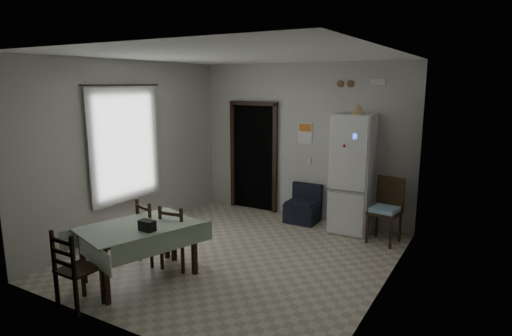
{
  "coord_description": "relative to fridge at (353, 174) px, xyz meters",
  "views": [
    {
      "loc": [
        3.23,
        -5.07,
        2.53
      ],
      "look_at": [
        0.0,
        0.5,
        1.25
      ],
      "focal_mm": 30.0,
      "sensor_mm": 36.0,
      "label": 1
    }
  ],
  "objects": [
    {
      "name": "vent_right",
      "position": [
        -0.21,
        0.3,
        1.51
      ],
      "size": [
        0.12,
        0.03,
        0.12
      ],
      "primitive_type": "cylinder",
      "rotation": [
        1.57,
        0.0,
        0.0
      ],
      "color": "brown",
      "rests_on": "ground"
    },
    {
      "name": "tan_cone",
      "position": [
        0.07,
        -0.09,
        1.1
      ],
      "size": [
        0.22,
        0.22,
        0.18
      ],
      "primitive_type": "cone",
      "rotation": [
        0.0,
        0.0,
        0.0
      ],
      "color": "tan",
      "rests_on": "fridge"
    },
    {
      "name": "wall_front",
      "position": [
        -1.09,
        -4.18,
        0.44
      ],
      "size": [
        4.2,
        0.02,
        2.9
      ],
      "primitive_type": null,
      "color": "beige",
      "rests_on": "ground"
    },
    {
      "name": "wall_back",
      "position": [
        -1.09,
        0.32,
        0.44
      ],
      "size": [
        4.2,
        0.02,
        2.9
      ],
      "primitive_type": null,
      "color": "beige",
      "rests_on": "ground"
    },
    {
      "name": "ceiling",
      "position": [
        -1.09,
        -1.93,
        1.89
      ],
      "size": [
        4.2,
        4.5,
        0.02
      ],
      "primitive_type": null,
      "color": "white",
      "rests_on": "ground"
    },
    {
      "name": "corner_chair",
      "position": [
        0.63,
        -0.3,
        -0.49
      ],
      "size": [
        0.51,
        0.51,
        1.05
      ],
      "primitive_type": null,
      "rotation": [
        0.0,
        0.0,
        -0.13
      ],
      "color": "black",
      "rests_on": "ground"
    },
    {
      "name": "dining_chair_near_head",
      "position": [
        -1.88,
        -4.09,
        -0.54
      ],
      "size": [
        0.41,
        0.41,
        0.94
      ],
      "primitive_type": null,
      "rotation": [
        0.0,
        0.0,
        3.12
      ],
      "color": "black",
      "rests_on": "ground"
    },
    {
      "name": "fridge",
      "position": [
        0.0,
        0.0,
        0.0
      ],
      "size": [
        0.68,
        0.68,
        2.03
      ],
      "primitive_type": null,
      "rotation": [
        0.0,
        0.0,
        0.04
      ],
      "color": "silver",
      "rests_on": "ground"
    },
    {
      "name": "ground",
      "position": [
        -1.09,
        -1.93,
        -1.01
      ],
      "size": [
        4.5,
        4.5,
        0.0
      ],
      "primitive_type": "plane",
      "color": "#BDB59A",
      "rests_on": "ground"
    },
    {
      "name": "navy_seat",
      "position": [
        -0.92,
        0.0,
        -0.67
      ],
      "size": [
        0.57,
        0.55,
        0.69
      ],
      "primitive_type": null,
      "rotation": [
        0.0,
        0.0,
        -0.0
      ],
      "color": "black",
      "rests_on": "ground"
    },
    {
      "name": "vent_left",
      "position": [
        -0.39,
        0.3,
        1.51
      ],
      "size": [
        0.12,
        0.03,
        0.12
      ],
      "primitive_type": "cylinder",
      "rotation": [
        1.57,
        0.0,
        0.0
      ],
      "color": "brown",
      "rests_on": "ground"
    },
    {
      "name": "calendar",
      "position": [
        -1.04,
        0.31,
        0.61
      ],
      "size": [
        0.28,
        0.02,
        0.4
      ],
      "primitive_type": "cube",
      "color": "white",
      "rests_on": "ground"
    },
    {
      "name": "curtain_rod",
      "position": [
        -3.12,
        -2.13,
        1.49
      ],
      "size": [
        0.02,
        1.6,
        0.02
      ],
      "primitive_type": "cylinder",
      "rotation": [
        1.57,
        0.0,
        0.0
      ],
      "color": "black",
      "rests_on": "ground"
    },
    {
      "name": "black_bag",
      "position": [
        -1.56,
        -3.3,
        -0.22
      ],
      "size": [
        0.21,
        0.13,
        0.13
      ],
      "primitive_type": "cube",
      "rotation": [
        0.0,
        0.0,
        -0.05
      ],
      "color": "black",
      "rests_on": "dining_table"
    },
    {
      "name": "dining_table",
      "position": [
        -1.81,
        -3.22,
        -0.65
      ],
      "size": [
        1.32,
        1.62,
        0.73
      ],
      "primitive_type": null,
      "rotation": [
        0.0,
        0.0,
        -0.32
      ],
      "color": "#98AC93",
      "rests_on": "ground"
    },
    {
      "name": "dining_chair_far_left",
      "position": [
        -2.03,
        -2.68,
        -0.55
      ],
      "size": [
        0.49,
        0.49,
        0.92
      ],
      "primitive_type": null,
      "rotation": [
        0.0,
        0.0,
        2.86
      ],
      "color": "black",
      "rests_on": "ground"
    },
    {
      "name": "emergency_light",
      "position": [
        0.26,
        0.28,
        1.54
      ],
      "size": [
        0.25,
        0.07,
        0.09
      ],
      "primitive_type": "cube",
      "color": "white",
      "rests_on": "ground"
    },
    {
      "name": "wall_right",
      "position": [
        1.01,
        -1.93,
        0.44
      ],
      "size": [
        0.02,
        4.5,
        2.9
      ],
      "primitive_type": null,
      "color": "beige",
      "rests_on": "ground"
    },
    {
      "name": "doorway",
      "position": [
        -2.14,
        0.52,
        0.05
      ],
      "size": [
        1.06,
        0.52,
        2.22
      ],
      "color": "black",
      "rests_on": "ground"
    },
    {
      "name": "calendar_image",
      "position": [
        -1.04,
        0.3,
        0.71
      ],
      "size": [
        0.24,
        0.01,
        0.14
      ],
      "primitive_type": "cube",
      "color": "orange",
      "rests_on": "ground"
    },
    {
      "name": "dining_chair_far_right",
      "position": [
        -1.61,
        -2.68,
        -0.56
      ],
      "size": [
        0.44,
        0.44,
        0.91
      ],
      "primitive_type": null,
      "rotation": [
        0.0,
        0.0,
        3.28
      ],
      "color": "black",
      "rests_on": "ground"
    },
    {
      "name": "curtain",
      "position": [
        -3.13,
        -2.13,
        0.54
      ],
      "size": [
        0.02,
        1.45,
        1.85
      ],
      "primitive_type": "cube",
      "color": "beige",
      "rests_on": "ground"
    },
    {
      "name": "light_switch",
      "position": [
        -0.94,
        0.31,
        0.09
      ],
      "size": [
        0.08,
        0.02,
        0.12
      ],
      "primitive_type": "cube",
      "color": "beige",
      "rests_on": "ground"
    },
    {
      "name": "wall_left",
      "position": [
        -3.19,
        -1.93,
        0.44
      ],
      "size": [
        0.02,
        4.5,
        2.9
      ],
      "primitive_type": null,
      "color": "beige",
      "rests_on": "ground"
    },
    {
      "name": "window_recess",
      "position": [
        -3.24,
        -2.13,
        0.54
      ],
      "size": [
        0.1,
        1.2,
        1.6
      ],
      "primitive_type": "cube",
      "color": "silver",
      "rests_on": "ground"
    }
  ]
}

